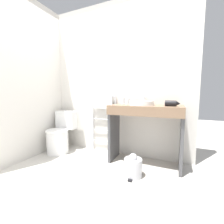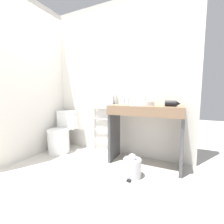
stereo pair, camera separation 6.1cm
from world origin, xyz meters
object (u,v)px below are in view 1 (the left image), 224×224
Objects in this scene: sink_basin at (142,103)px; cup_near_wall at (123,101)px; toilet at (60,136)px; trash_bin at (133,167)px; cup_near_edge at (127,102)px; towel_radiator at (103,111)px; hair_dryer at (171,103)px.

cup_near_wall is (-0.34, 0.14, 0.01)m from sink_basin.
trash_bin is at bearing -11.12° from toilet.
cup_near_edge reaches higher than sink_basin.
cup_near_wall is (0.39, -0.06, 0.18)m from towel_radiator.
toilet is 1.39m from cup_near_edge.
hair_dryer reaches higher than sink_basin.
sink_basin is 1.17× the size of trash_bin.
trash_bin is (0.73, -0.61, -0.64)m from towel_radiator.
sink_basin reaches higher than trash_bin.
hair_dryer is at bearing -14.24° from cup_near_wall.
toilet is at bearing -156.30° from towel_radiator.
sink_basin is 0.26m from cup_near_edge.
towel_radiator is 3.46× the size of trash_bin.
cup_near_wall reaches higher than sink_basin.
cup_near_edge is 0.29× the size of trash_bin.
hair_dryer is at bearing 41.40° from trash_bin.
toilet is 2.10× the size of sink_basin.
sink_basin is at bearing -22.79° from cup_near_wall.
trash_bin is (1.46, -0.29, -0.18)m from toilet.
cup_near_edge is at bearing 163.44° from sink_basin.
hair_dryer is 0.62× the size of trash_bin.
towel_radiator is at bearing 140.18° from trash_bin.
cup_near_wall reaches higher than hair_dryer.
cup_near_edge is (0.09, -0.07, -0.00)m from cup_near_wall.
toilet is 3.96× the size of hair_dryer.
hair_dryer is (0.65, -0.12, -0.01)m from cup_near_edge.
cup_near_wall is 1.04m from trash_bin.
towel_radiator is (0.73, 0.32, 0.46)m from toilet.
towel_radiator is 10.93× the size of cup_near_wall.
sink_basin is (1.47, 0.12, 0.62)m from toilet.
toilet is 1.60m from sink_basin.
towel_radiator reaches higher than trash_bin.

